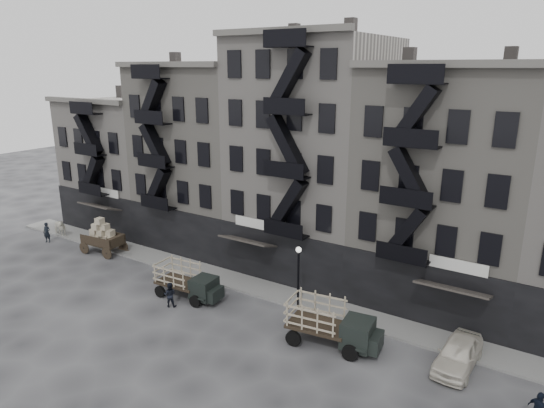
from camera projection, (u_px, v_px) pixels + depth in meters
The scene contains 14 objects.
ground at pixel (236, 313), 30.67m from camera, with size 140.00×140.00×0.00m, color #38383A.
sidewalk at pixel (269, 290), 33.68m from camera, with size 55.00×2.50×0.15m, color slate.
building_west at pixel (132, 162), 47.43m from camera, with size 10.00×11.35×13.20m.
building_midwest at pixel (211, 157), 41.77m from camera, with size 10.00×11.35×16.20m.
building_center at pixel (313, 157), 36.25m from camera, with size 10.00×11.35×18.20m.
building_mideast at pixel (449, 188), 31.29m from camera, with size 10.00×11.35×16.20m.
lamp_post at pixel (298, 269), 30.43m from camera, with size 0.36×0.36×4.28m.
horse at pixel (59, 228), 44.18m from camera, with size 0.94×2.05×1.73m, color silver.
wagon at pixel (102, 233), 40.21m from camera, with size 3.74×2.25×3.02m.
stake_truck_west at pixel (187, 279), 32.45m from camera, with size 4.84×2.25×2.37m.
stake_truck_east at pixel (331, 321), 26.81m from camera, with size 5.43×2.70×2.63m.
car_east at pixel (458, 354), 25.04m from camera, with size 1.80×4.46×1.52m, color beige.
pedestrian_west at pixel (47, 233), 42.80m from camera, with size 0.66×0.43×1.81m, color black.
pedestrian_mid at pixel (170, 295), 31.35m from camera, with size 0.81×0.63×1.66m, color black.
Camera 1 is at (16.95, -21.88, 15.10)m, focal length 32.00 mm.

